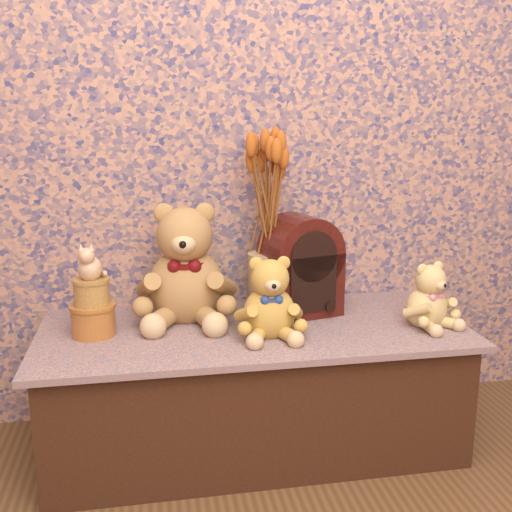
# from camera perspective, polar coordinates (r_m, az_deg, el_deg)

# --- Properties ---
(display_shelf) EXTENTS (1.33, 0.59, 0.41)m
(display_shelf) POSITION_cam_1_polar(r_m,az_deg,el_deg) (1.99, -0.26, -12.20)
(display_shelf) COLOR #395376
(display_shelf) RESTS_ON ground
(teddy_large) EXTENTS (0.37, 0.42, 0.41)m
(teddy_large) POSITION_cam_1_polar(r_m,az_deg,el_deg) (1.95, -6.70, -0.12)
(teddy_large) COLOR #9C6E3C
(teddy_large) RESTS_ON display_shelf
(teddy_medium) EXTENTS (0.22, 0.26, 0.26)m
(teddy_medium) POSITION_cam_1_polar(r_m,az_deg,el_deg) (1.80, 1.28, -3.53)
(teddy_medium) COLOR #B18C32
(teddy_medium) RESTS_ON display_shelf
(teddy_small) EXTENTS (0.24, 0.26, 0.22)m
(teddy_small) POSITION_cam_1_polar(r_m,az_deg,el_deg) (1.97, 15.95, -3.27)
(teddy_small) COLOR tan
(teddy_small) RESTS_ON display_shelf
(cathedral_radio) EXTENTS (0.28, 0.23, 0.33)m
(cathedral_radio) POSITION_cam_1_polar(r_m,az_deg,el_deg) (2.00, 4.22, -0.83)
(cathedral_radio) COLOR #360F09
(cathedral_radio) RESTS_ON display_shelf
(ceramic_vase) EXTENTS (0.12, 0.12, 0.20)m
(ceramic_vase) POSITION_cam_1_polar(r_m,az_deg,el_deg) (2.02, 0.96, -2.57)
(ceramic_vase) COLOR tan
(ceramic_vase) RESTS_ON display_shelf
(dried_stalks) EXTENTS (0.22, 0.22, 0.41)m
(dried_stalks) POSITION_cam_1_polar(r_m,az_deg,el_deg) (1.96, 0.99, 6.08)
(dried_stalks) COLOR #B8581D
(dried_stalks) RESTS_ON ceramic_vase
(biscuit_tin_lower) EXTENTS (0.13, 0.13, 0.09)m
(biscuit_tin_lower) POSITION_cam_1_polar(r_m,az_deg,el_deg) (1.89, -15.17, -5.90)
(biscuit_tin_lower) COLOR gold
(biscuit_tin_lower) RESTS_ON display_shelf
(biscuit_tin_upper) EXTENTS (0.14, 0.14, 0.08)m
(biscuit_tin_upper) POSITION_cam_1_polar(r_m,az_deg,el_deg) (1.86, -15.33, -3.35)
(biscuit_tin_upper) COLOR #D7C35E
(biscuit_tin_upper) RESTS_ON biscuit_tin_lower
(cat_figurine) EXTENTS (0.10, 0.11, 0.11)m
(cat_figurine) POSITION_cam_1_polar(r_m,az_deg,el_deg) (1.84, -15.52, -0.42)
(cat_figurine) COLOR silver
(cat_figurine) RESTS_ON biscuit_tin_upper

